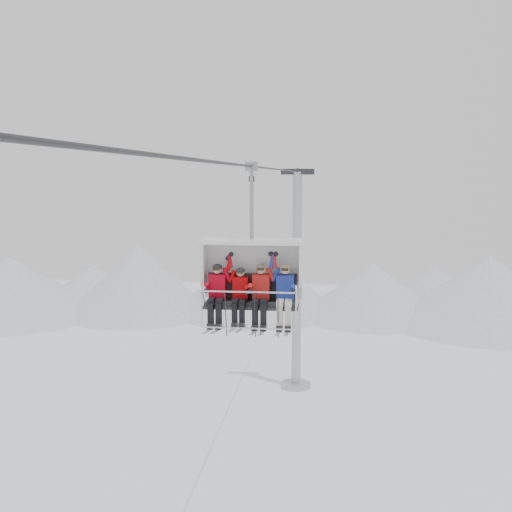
# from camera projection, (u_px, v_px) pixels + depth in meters

# --- Properties ---
(ridgeline) EXTENTS (72.00, 21.00, 7.00)m
(ridgeline) POSITION_uv_depth(u_px,v_px,m) (290.00, 287.00, 59.42)
(ridgeline) COLOR silver
(ridgeline) RESTS_ON ground
(lift_tower_right) EXTENTS (2.00, 1.80, 13.48)m
(lift_tower_right) POSITION_uv_depth(u_px,v_px,m) (297.00, 296.00, 39.11)
(lift_tower_right) COLOR #A2A5A9
(lift_tower_right) RESTS_ON ground
(haul_cable) EXTENTS (0.06, 50.00, 0.06)m
(haul_cable) POSITION_uv_depth(u_px,v_px,m) (256.00, 167.00, 16.48)
(haul_cable) COLOR #2A2A2E
(haul_cable) RESTS_ON lift_tower_left
(chairlift_carrier) EXTENTS (2.49, 1.17, 3.98)m
(chairlift_carrier) POSITION_uv_depth(u_px,v_px,m) (252.00, 272.00, 16.00)
(chairlift_carrier) COLOR black
(chairlift_carrier) RESTS_ON haul_cable
(skier_far_left) EXTENTS (0.42, 1.69, 1.66)m
(skier_far_left) POSITION_uv_depth(u_px,v_px,m) (217.00, 292.00, 15.85)
(skier_far_left) COLOR red
(skier_far_left) RESTS_ON chairlift_carrier
(skier_center_left) EXTENTS (0.38, 1.69, 1.53)m
(skier_center_left) POSITION_uv_depth(u_px,v_px,m) (240.00, 294.00, 15.78)
(skier_center_left) COLOR #C00306
(skier_center_left) RESTS_ON chairlift_carrier
(skier_center_right) EXTENTS (0.43, 1.69, 1.68)m
(skier_center_right) POSITION_uv_depth(u_px,v_px,m) (261.00, 292.00, 15.73)
(skier_center_right) COLOR red
(skier_center_right) RESTS_ON chairlift_carrier
(skier_far_right) EXTENTS (0.43, 1.69, 1.68)m
(skier_far_right) POSITION_uv_depth(u_px,v_px,m) (285.00, 293.00, 15.66)
(skier_far_right) COLOR #1E3096
(skier_far_right) RESTS_ON chairlift_carrier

